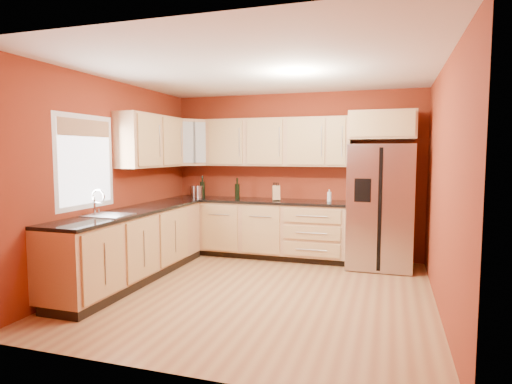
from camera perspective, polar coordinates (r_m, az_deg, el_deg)
floor at (r=5.23m, az=0.15°, el=-13.21°), size 4.00×4.00×0.00m
ceiling at (r=5.05m, az=0.16°, el=15.99°), size 4.00×4.00×0.00m
wall_back at (r=6.91m, az=5.11°, el=2.26°), size 4.00×0.04×2.60m
wall_front at (r=3.13m, az=-10.82°, el=-1.39°), size 4.00×0.04×2.60m
wall_left at (r=5.89m, az=-18.76°, el=1.49°), size 0.04×4.00×2.60m
wall_right at (r=4.78m, az=23.69°, el=0.52°), size 0.04×4.00×2.60m
base_cabinets_back at (r=6.86m, az=0.00°, el=-4.98°), size 2.90×0.60×0.88m
base_cabinets_left at (r=5.84m, az=-16.11°, el=-7.00°), size 0.60×2.80×0.88m
countertop_back at (r=6.79m, az=-0.02°, el=-1.16°), size 2.90×0.62×0.04m
countertop_left at (r=5.75m, az=-16.15°, el=-2.53°), size 0.62×2.80×0.04m
upper_cabinets_back at (r=6.80m, az=2.78°, el=6.65°), size 2.30×0.33×0.75m
upper_cabinets_left at (r=6.39m, az=-13.83°, el=6.60°), size 0.33×1.35×0.75m
corner_upper_cabinet at (r=7.14m, az=-8.72°, el=6.53°), size 0.67×0.67×0.75m
over_fridge_cabinet at (r=6.45m, az=16.50°, el=8.52°), size 0.92×0.60×0.40m
refrigerator at (r=6.41m, az=16.22°, el=-1.84°), size 0.90×0.75×1.78m
window at (r=5.47m, az=-21.76°, el=3.75°), size 0.03×0.90×1.00m
sink_faucet at (r=5.33m, az=-19.17°, el=-1.38°), size 0.50×0.42×0.30m
canister_left at (r=7.21m, az=-8.15°, el=0.06°), size 0.13×0.13×0.18m
canister_right at (r=7.09m, az=-7.63°, el=0.03°), size 0.15×0.15×0.20m
wine_bottle_a at (r=6.82m, az=-2.52°, el=0.46°), size 0.09×0.09×0.34m
wine_bottle_b at (r=7.11m, az=-7.15°, el=0.73°), size 0.08×0.08×0.37m
knife_block at (r=6.64m, az=2.71°, el=-0.15°), size 0.14×0.14×0.23m
soap_dispenser at (r=6.58m, az=9.74°, el=-0.46°), size 0.07×0.07×0.19m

